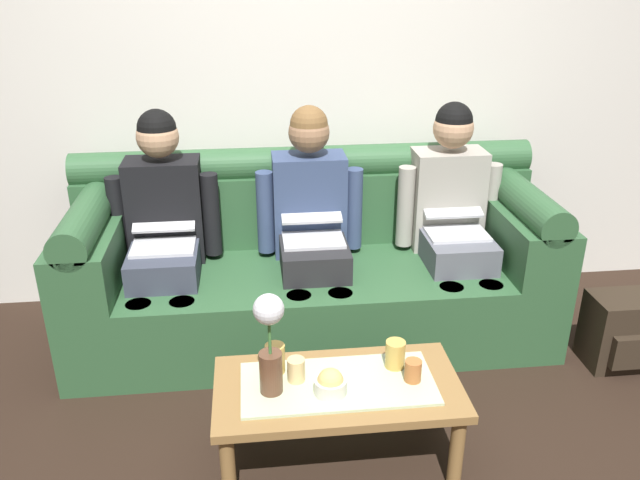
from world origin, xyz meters
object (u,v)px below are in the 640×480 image
person_middle (311,218)px  person_right (452,212)px  cup_near_left (296,370)px  cup_near_right (413,371)px  flower_vase (270,339)px  coffee_table (338,394)px  cup_far_left (395,354)px  cup_far_center (275,358)px  couch (312,268)px  backpack_right (622,332)px  snack_bowl (330,384)px  person_left (164,224)px

person_middle → person_right: 0.75m
cup_near_left → cup_near_right: size_ratio=1.08×
flower_vase → cup_near_right: bearing=0.6°
coffee_table → cup_near_left: size_ratio=10.13×
person_right → cup_far_left: 1.09m
person_right → cup_near_right: person_right is taller
cup_far_center → person_middle: bearing=75.5°
cup_near_left → cup_far_left: size_ratio=0.83×
couch → backpack_right: size_ratio=6.62×
cup_far_left → backpack_right: size_ratio=0.31×
person_right → snack_bowl: 1.36m
couch → cup_far_center: couch is taller
snack_bowl → cup_near_left: size_ratio=1.32×
couch → person_middle: size_ratio=2.03×
person_middle → cup_far_left: (0.24, -0.94, -0.23)m
cup_far_left → person_middle: bearing=104.5°
flower_vase → backpack_right: 1.89m
person_middle → backpack_right: person_middle is taller
couch → person_right: size_ratio=2.03×
couch → backpack_right: (1.51, -0.52, -0.18)m
coffee_table → flower_vase: bearing=-174.5°
coffee_table → snack_bowl: size_ratio=7.68×
snack_bowl → couch: bearing=88.0°
cup_near_left → person_right: bearing=47.4°
couch → person_right: person_right is taller
cup_far_center → person_right: bearing=43.0°
cup_near_right → cup_far_center: cup_far_center is taller
snack_bowl → flower_vase: bearing=171.1°
cup_far_center → cup_far_left: bearing=-2.4°
snack_bowl → cup_far_center: (-0.20, 0.16, 0.02)m
flower_vase → backpack_right: flower_vase is taller
couch → person_left: (-0.75, -0.00, 0.29)m
cup_far_center → coffee_table: bearing=-23.1°
person_middle → cup_far_center: size_ratio=10.09×
coffee_table → flower_vase: size_ratio=2.33×
flower_vase → backpack_right: bearing=16.7°
flower_vase → couch: bearing=76.1°
coffee_table → backpack_right: 1.59m
cup_far_center → flower_vase: bearing=-99.4°
coffee_table → cup_near_left: bearing=168.3°
coffee_table → backpack_right: bearing=18.6°
person_left → person_middle: (0.75, -0.00, 0.00)m
person_left → person_middle: 0.75m
snack_bowl → backpack_right: snack_bowl is taller
cup_near_left → flower_vase: bearing=-149.6°
person_right → backpack_right: bearing=-34.4°
person_middle → snack_bowl: 1.11m
person_left → cup_near_left: bearing=-59.2°
flower_vase → cup_far_center: (0.02, 0.13, -0.17)m
couch → snack_bowl: 1.09m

